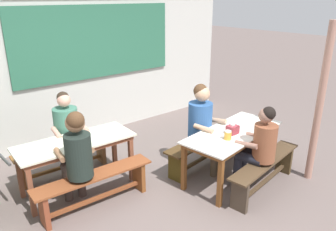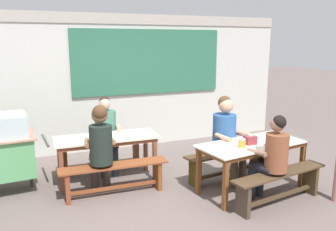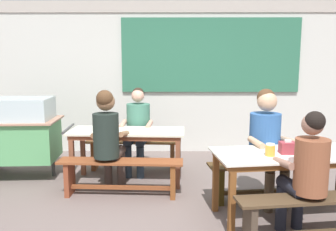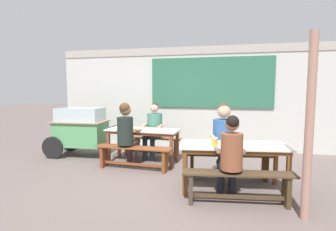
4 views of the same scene
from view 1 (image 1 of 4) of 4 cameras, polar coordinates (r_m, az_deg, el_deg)
name	(u,v)px [view 1 (image 1 of 4)]	position (r m, az deg, el deg)	size (l,w,h in m)	color
ground_plane	(163,201)	(4.50, -0.80, -14.54)	(40.00, 40.00, 0.00)	#695B56
backdrop_wall	(68,63)	(6.16, -16.90, 8.63)	(7.29, 0.23, 2.69)	silver
dining_table_far	(76,146)	(4.62, -15.63, -5.12)	(1.58, 0.69, 0.73)	beige
dining_table_near	(233,136)	(4.83, 11.20, -3.52)	(1.73, 0.93, 0.73)	white
bench_far_back	(64,156)	(5.22, -17.50, -6.62)	(1.45, 0.33, 0.45)	brown
bench_far_front	(95,185)	(4.35, -12.48, -11.66)	(1.55, 0.35, 0.45)	brown
bench_near_back	(203,148)	(5.23, 6.02, -5.55)	(1.54, 0.51, 0.45)	#473119
bench_near_front	(265,170)	(4.77, 16.36, -9.02)	(1.56, 0.47, 0.45)	#4A3623
person_center_facing	(68,129)	(5.01, -16.87, -2.32)	(0.49, 0.60, 1.27)	#293846
person_near_front	(259,144)	(4.53, 15.47, -4.84)	(0.46, 0.53, 1.24)	#1F212C
person_left_back_turned	(77,154)	(4.13, -15.41, -6.47)	(0.46, 0.55, 1.32)	#453832
person_right_near_table	(203,122)	(4.95, 6.06, -1.08)	(0.53, 0.57, 1.35)	#4D3D2C
tissue_box	(232,129)	(4.70, 11.07, -2.38)	(0.16, 0.13, 0.14)	#95333C
condiment_jar	(228,135)	(4.50, 10.28, -3.36)	(0.10, 0.10, 0.12)	gold
wooden_support_post	(320,105)	(4.99, 24.71, 1.64)	(0.10, 0.10, 2.26)	#A97A68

